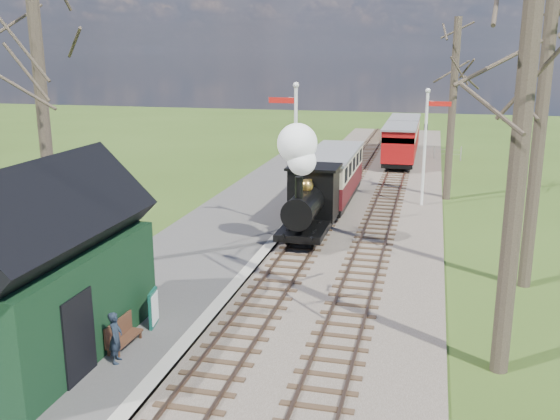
{
  "coord_description": "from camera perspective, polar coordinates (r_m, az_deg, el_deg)",
  "views": [
    {
      "loc": [
        4.64,
        -8.35,
        7.43
      ],
      "look_at": [
        -0.78,
        13.69,
        1.6
      ],
      "focal_mm": 40.0,
      "sensor_mm": 36.0,
      "label": 1
    }
  ],
  "objects": [
    {
      "name": "track_far",
      "position": [
        31.29,
        9.69,
        0.65
      ],
      "size": [
        1.6,
        60.0,
        0.15
      ],
      "color": "brown",
      "rests_on": "ground"
    },
    {
      "name": "person",
      "position": [
        15.55,
        -14.8,
        -11.2
      ],
      "size": [
        0.4,
        0.52,
        1.28
      ],
      "primitive_type": "imported",
      "rotation": [
        0.0,
        0.0,
        1.8
      ],
      "color": "#19222E",
      "rests_on": "platform"
    },
    {
      "name": "semaphore_far",
      "position": [
        30.62,
        13.28,
        6.37
      ],
      "size": [
        1.22,
        0.24,
        5.72
      ],
      "color": "silver",
      "rests_on": "ground"
    },
    {
      "name": "semaphore_near",
      "position": [
        25.23,
        1.28,
        5.72
      ],
      "size": [
        1.22,
        0.24,
        6.22
      ],
      "color": "silver",
      "rests_on": "ground"
    },
    {
      "name": "bare_trees",
      "position": [
        18.87,
        3.66,
        7.62
      ],
      "size": [
        15.51,
        22.39,
        12.0
      ],
      "color": "#382D23",
      "rests_on": "ground"
    },
    {
      "name": "red_carriage_a",
      "position": [
        41.2,
        10.89,
        5.9
      ],
      "size": [
        2.1,
        5.2,
        2.21
      ],
      "color": "black",
      "rests_on": "ground"
    },
    {
      "name": "platform",
      "position": [
        24.89,
        -5.93,
        -2.8
      ],
      "size": [
        5.0,
        44.0,
        0.2
      ],
      "primitive_type": "cube",
      "color": "#474442",
      "rests_on": "ground"
    },
    {
      "name": "station_shed",
      "position": [
        16.09,
        -20.96,
        -5.3
      ],
      "size": [
        3.25,
        6.3,
        4.78
      ],
      "color": "black",
      "rests_on": "platform"
    },
    {
      "name": "coping_strip",
      "position": [
        24.23,
        -0.79,
        -3.19
      ],
      "size": [
        0.4,
        44.0,
        0.21
      ],
      "primitive_type": "cube",
      "color": "#B2AD9E",
      "rests_on": "ground"
    },
    {
      "name": "track_near",
      "position": [
        31.56,
        4.98,
        0.92
      ],
      "size": [
        1.6,
        60.0,
        0.15
      ],
      "color": "brown",
      "rests_on": "ground"
    },
    {
      "name": "ballast_bed",
      "position": [
        31.41,
        7.32,
        0.7
      ],
      "size": [
        8.0,
        60.0,
        0.1
      ],
      "primitive_type": "cube",
      "color": "brown",
      "rests_on": "ground"
    },
    {
      "name": "bench",
      "position": [
        16.4,
        -14.31,
        -10.92
      ],
      "size": [
        0.42,
        1.27,
        0.72
      ],
      "color": "#442718",
      "rests_on": "platform"
    },
    {
      "name": "fence_line",
      "position": [
        45.09,
        8.17,
        5.48
      ],
      "size": [
        12.6,
        0.08,
        1.0
      ],
      "color": "slate",
      "rests_on": "ground"
    },
    {
      "name": "coach",
      "position": [
        30.39,
        4.78,
        3.25
      ],
      "size": [
        2.19,
        7.51,
        2.31
      ],
      "color": "black",
      "rests_on": "ground"
    },
    {
      "name": "locomotive",
      "position": [
        24.42,
        2.51,
        1.92
      ],
      "size": [
        1.88,
        4.38,
        4.7
      ],
      "color": "black",
      "rests_on": "ground"
    },
    {
      "name": "sign_board",
      "position": [
        17.29,
        -11.49,
        -8.79
      ],
      "size": [
        0.2,
        0.69,
        1.01
      ],
      "color": "#0E4537",
      "rests_on": "platform"
    },
    {
      "name": "red_carriage_b",
      "position": [
        46.65,
        11.28,
        6.85
      ],
      "size": [
        2.1,
        5.2,
        2.21
      ],
      "color": "black",
      "rests_on": "ground"
    },
    {
      "name": "distant_hills",
      "position": [
        76.54,
        10.74,
        -3.85
      ],
      "size": [
        114.4,
        48.0,
        22.02
      ],
      "color": "#385B23",
      "rests_on": "ground"
    }
  ]
}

